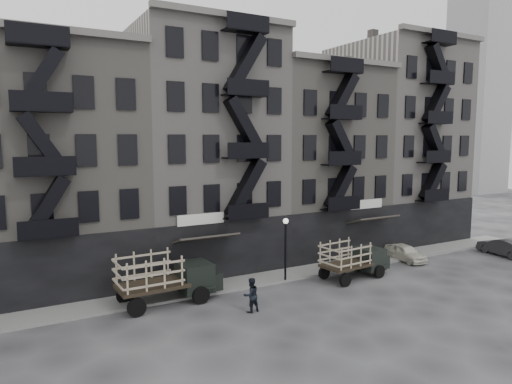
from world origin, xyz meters
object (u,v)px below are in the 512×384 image
pedestrian_mid (251,295)px  stake_truck_east (354,257)px  car_east (405,252)px  stake_truck_west (166,274)px  car_far (504,247)px

pedestrian_mid → stake_truck_east: bearing=-172.4°
car_east → pedestrian_mid: bearing=-161.7°
pedestrian_mid → car_east: bearing=-172.1°
pedestrian_mid → stake_truck_west: bearing=-49.1°
stake_truck_east → car_east: stake_truck_east is taller
car_east → pedestrian_mid: (-15.52, -3.52, 0.32)m
stake_truck_east → pedestrian_mid: 9.26m
stake_truck_west → car_far: bearing=-8.1°
car_far → car_east: bearing=-12.2°
stake_truck_west → car_far: 27.44m
stake_truck_west → car_east: size_ratio=1.62×
stake_truck_east → pedestrian_mid: (-9.03, -2.00, -0.53)m
car_east → car_far: car_far is taller
car_east → car_far: size_ratio=0.88×
stake_truck_west → car_east: bearing=-2.3°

